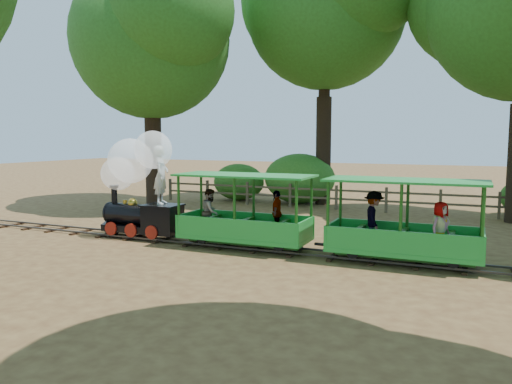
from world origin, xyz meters
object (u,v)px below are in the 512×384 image
at_px(locomotive, 137,177).
at_px(carriage_rear, 400,229).
at_px(carriage_front, 243,219).
at_px(fence, 361,197).

bearing_deg(locomotive, carriage_rear, -0.55).
height_order(carriage_front, carriage_rear, same).
xyz_separation_m(locomotive, carriage_front, (3.44, -0.08, -1.01)).
relative_size(carriage_rear, fence, 0.20).
height_order(locomotive, carriage_rear, locomotive).
bearing_deg(carriage_rear, locomotive, 179.45).
distance_m(locomotive, carriage_rear, 7.56).
bearing_deg(carriage_front, fence, 79.55).
height_order(locomotive, fence, locomotive).
xyz_separation_m(locomotive, carriage_rear, (7.50, -0.07, -0.98)).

